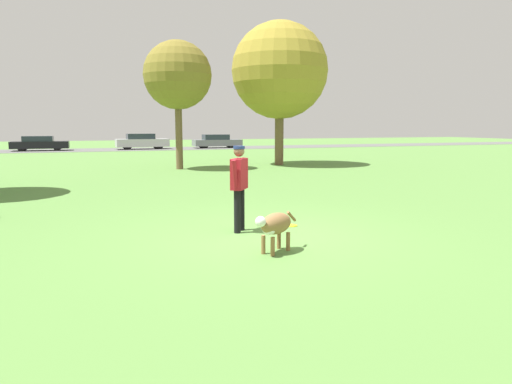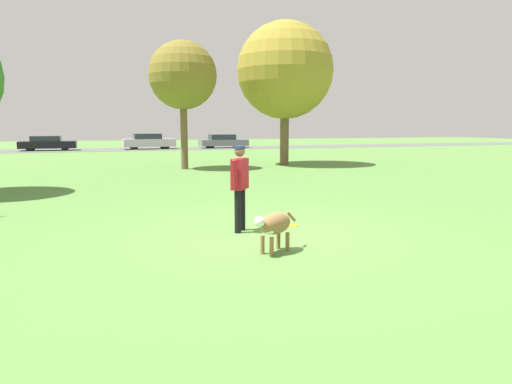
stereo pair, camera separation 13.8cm
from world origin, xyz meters
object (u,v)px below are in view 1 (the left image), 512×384
at_px(person, 239,181).
at_px(tree_mid_center, 178,76).
at_px(parked_car_silver, 142,141).
at_px(dog, 275,225).
at_px(tree_far_right, 280,71).
at_px(parked_car_black, 40,143).
at_px(frisbee, 291,226).
at_px(parked_car_grey, 217,141).

distance_m(person, tree_mid_center, 13.95).
bearing_deg(tree_mid_center, parked_car_silver, 89.15).
bearing_deg(tree_mid_center, dog, -94.58).
relative_size(tree_far_right, parked_car_black, 1.67).
relative_size(frisbee, parked_car_silver, 0.05).
bearing_deg(dog, tree_far_right, -143.32).
xyz_separation_m(person, parked_car_silver, (1.59, 33.33, -0.33)).
distance_m(tree_far_right, parked_car_grey, 19.76).
bearing_deg(parked_car_grey, tree_mid_center, -109.58).
distance_m(dog, tree_mid_center, 15.66).
bearing_deg(parked_car_black, tree_mid_center, -67.98).
distance_m(dog, parked_car_silver, 35.01).
xyz_separation_m(frisbee, tree_mid_center, (0.12, 13.36, 4.39)).
bearing_deg(tree_mid_center, person, -95.49).
height_order(dog, frisbee, dog).
distance_m(frisbee, tree_far_right, 15.86).
bearing_deg(dog, parked_car_grey, -133.84).
distance_m(parked_car_black, parked_car_silver, 8.29).
height_order(person, tree_mid_center, tree_mid_center).
height_order(tree_mid_center, parked_car_silver, tree_mid_center).
bearing_deg(parked_car_grey, parked_car_black, 179.35).
height_order(frisbee, tree_far_right, tree_far_right).
xyz_separation_m(dog, parked_car_grey, (8.38, 34.98, 0.15)).
relative_size(dog, frisbee, 3.91).
height_order(person, parked_car_grey, person).
xyz_separation_m(parked_car_silver, parked_car_grey, (6.87, 0.00, -0.07)).
distance_m(parked_car_silver, parked_car_grey, 6.87).
height_order(frisbee, tree_mid_center, tree_mid_center).
xyz_separation_m(person, dog, (0.08, -1.65, -0.55)).
bearing_deg(parked_car_black, tree_far_right, -55.00).
height_order(parked_car_black, parked_car_grey, parked_car_grey).
relative_size(parked_car_black, parked_car_silver, 0.97).
height_order(parked_car_silver, parked_car_grey, parked_car_silver).
height_order(dog, parked_car_silver, parked_car_silver).
height_order(dog, parked_car_black, parked_car_black).
height_order(parked_car_black, parked_car_silver, parked_car_silver).
height_order(tree_far_right, parked_car_black, tree_far_right).
height_order(frisbee, parked_car_grey, parked_car_grey).
height_order(tree_far_right, parked_car_grey, tree_far_right).
height_order(frisbee, parked_car_silver, parked_car_silver).
distance_m(person, parked_car_black, 34.24).
bearing_deg(tree_far_right, frisbee, -111.72).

